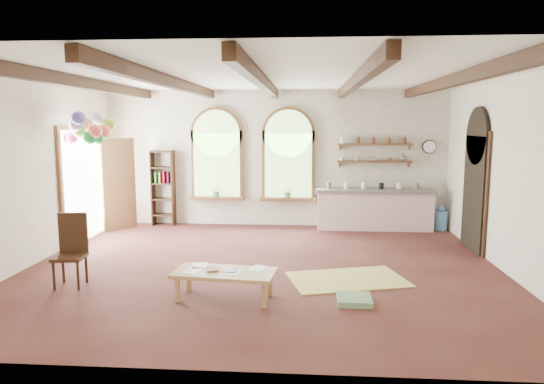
# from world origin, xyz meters

# --- Properties ---
(floor) EXTENTS (8.00, 8.00, 0.00)m
(floor) POSITION_xyz_m (0.00, 0.00, 0.00)
(floor) COLOR #532A22
(floor) RESTS_ON ground
(ceiling_beams) EXTENTS (6.20, 6.80, 0.18)m
(ceiling_beams) POSITION_xyz_m (0.00, 0.00, 3.10)
(ceiling_beams) COLOR #32190F
(ceiling_beams) RESTS_ON ceiling
(window_left) EXTENTS (1.30, 0.28, 2.20)m
(window_left) POSITION_xyz_m (-1.40, 3.43, 1.63)
(window_left) COLOR brown
(window_left) RESTS_ON floor
(window_right) EXTENTS (1.30, 0.28, 2.20)m
(window_right) POSITION_xyz_m (0.30, 3.43, 1.63)
(window_right) COLOR brown
(window_right) RESTS_ON floor
(left_doorway) EXTENTS (0.10, 1.90, 2.50)m
(left_doorway) POSITION_xyz_m (-3.95, 1.80, 1.15)
(left_doorway) COLOR brown
(left_doorway) RESTS_ON floor
(right_doorway) EXTENTS (0.10, 1.30, 2.40)m
(right_doorway) POSITION_xyz_m (3.95, 1.50, 1.10)
(right_doorway) COLOR black
(right_doorway) RESTS_ON floor
(kitchen_counter) EXTENTS (2.68, 0.62, 0.94)m
(kitchen_counter) POSITION_xyz_m (2.30, 3.20, 0.48)
(kitchen_counter) COLOR silver
(kitchen_counter) RESTS_ON floor
(wall_shelf_lower) EXTENTS (1.70, 0.24, 0.04)m
(wall_shelf_lower) POSITION_xyz_m (2.30, 3.38, 1.55)
(wall_shelf_lower) COLOR brown
(wall_shelf_lower) RESTS_ON wall_back
(wall_shelf_upper) EXTENTS (1.70, 0.24, 0.04)m
(wall_shelf_upper) POSITION_xyz_m (2.30, 3.38, 1.95)
(wall_shelf_upper) COLOR brown
(wall_shelf_upper) RESTS_ON wall_back
(wall_clock) EXTENTS (0.32, 0.04, 0.32)m
(wall_clock) POSITION_xyz_m (3.55, 3.45, 1.90)
(wall_clock) COLOR black
(wall_clock) RESTS_ON wall_back
(bookshelf) EXTENTS (0.53, 0.32, 1.80)m
(bookshelf) POSITION_xyz_m (-2.70, 3.32, 0.90)
(bookshelf) COLOR #32190F
(bookshelf) RESTS_ON floor
(coffee_table) EXTENTS (1.47, 0.80, 0.40)m
(coffee_table) POSITION_xyz_m (-0.40, -1.52, 0.35)
(coffee_table) COLOR #A3764B
(coffee_table) RESTS_ON floor
(side_chair) EXTENTS (0.48, 0.48, 1.09)m
(side_chair) POSITION_xyz_m (-2.80, -1.14, 0.32)
(side_chair) COLOR #32190F
(side_chair) RESTS_ON floor
(floor_mat) EXTENTS (2.00, 1.53, 0.02)m
(floor_mat) POSITION_xyz_m (1.39, -0.56, 0.01)
(floor_mat) COLOR #D0BE68
(floor_mat) RESTS_ON floor
(floor_cushion) EXTENTS (0.47, 0.47, 0.08)m
(floor_cushion) POSITION_xyz_m (1.40, -1.53, 0.04)
(floor_cushion) COLOR #6D9365
(floor_cushion) RESTS_ON floor
(water_jug_a) EXTENTS (0.28, 0.28, 0.55)m
(water_jug_a) POSITION_xyz_m (3.10, 3.20, 0.24)
(water_jug_a) COLOR #5A95C2
(water_jug_a) RESTS_ON floor
(water_jug_b) EXTENTS (0.30, 0.30, 0.58)m
(water_jug_b) POSITION_xyz_m (3.82, 3.20, 0.25)
(water_jug_b) COLOR #5A95C2
(water_jug_b) RESTS_ON floor
(balloon_cluster) EXTENTS (0.91, 0.95, 1.16)m
(balloon_cluster) POSITION_xyz_m (-3.41, 1.05, 2.33)
(balloon_cluster) COLOR white
(balloon_cluster) RESTS_ON floor
(table_book) EXTENTS (0.24, 0.29, 0.02)m
(table_book) POSITION_xyz_m (-0.66, -1.49, 0.41)
(table_book) COLOR olive
(table_book) RESTS_ON coffee_table
(tablet) EXTENTS (0.19, 0.27, 0.01)m
(tablet) POSITION_xyz_m (-0.32, -1.47, 0.41)
(tablet) COLOR black
(tablet) RESTS_ON coffee_table
(potted_plant_left) EXTENTS (0.27, 0.23, 0.30)m
(potted_plant_left) POSITION_xyz_m (-1.40, 3.32, 0.85)
(potted_plant_left) COLOR #598C4C
(potted_plant_left) RESTS_ON window_left
(potted_plant_right) EXTENTS (0.27, 0.23, 0.30)m
(potted_plant_right) POSITION_xyz_m (0.30, 3.32, 0.85)
(potted_plant_right) COLOR #598C4C
(potted_plant_right) RESTS_ON window_right
(shelf_cup_a) EXTENTS (0.12, 0.10, 0.10)m
(shelf_cup_a) POSITION_xyz_m (1.55, 3.38, 1.62)
(shelf_cup_a) COLOR white
(shelf_cup_a) RESTS_ON wall_shelf_lower
(shelf_cup_b) EXTENTS (0.10, 0.10, 0.09)m
(shelf_cup_b) POSITION_xyz_m (1.90, 3.38, 1.62)
(shelf_cup_b) COLOR beige
(shelf_cup_b) RESTS_ON wall_shelf_lower
(shelf_bowl_a) EXTENTS (0.22, 0.22, 0.05)m
(shelf_bowl_a) POSITION_xyz_m (2.25, 3.38, 1.60)
(shelf_bowl_a) COLOR beige
(shelf_bowl_a) RESTS_ON wall_shelf_lower
(shelf_bowl_b) EXTENTS (0.20, 0.20, 0.06)m
(shelf_bowl_b) POSITION_xyz_m (2.60, 3.38, 1.60)
(shelf_bowl_b) COLOR #8C664C
(shelf_bowl_b) RESTS_ON wall_shelf_lower
(shelf_vase) EXTENTS (0.18, 0.18, 0.19)m
(shelf_vase) POSITION_xyz_m (2.95, 3.38, 1.67)
(shelf_vase) COLOR slate
(shelf_vase) RESTS_ON wall_shelf_lower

